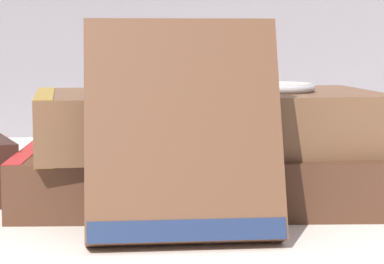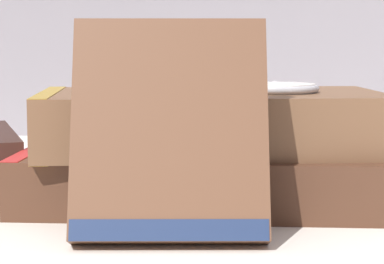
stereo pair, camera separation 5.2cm
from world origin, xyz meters
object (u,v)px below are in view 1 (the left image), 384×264
book_flat_top (201,121)px  book_leaning_front (183,139)px  book_flat_bottom (191,177)px  pocket_watch (276,87)px

book_flat_top → book_leaning_front: bearing=-105.4°
book_flat_bottom → book_leaning_front: bearing=-94.2°
book_leaning_front → pocket_watch: book_leaning_front is taller
book_flat_bottom → book_leaning_front: (-0.01, -0.10, 0.04)m
book_flat_bottom → pocket_watch: (0.06, -0.00, 0.06)m
book_flat_top → pocket_watch: 0.06m
book_leaning_front → pocket_watch: 0.12m
book_leaning_front → pocket_watch: bearing=52.4°
book_flat_bottom → book_flat_top: size_ratio=1.07×
book_flat_bottom → book_leaning_front: 0.11m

